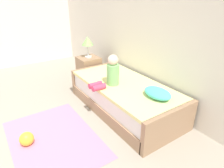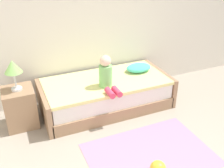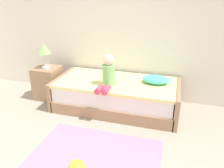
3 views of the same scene
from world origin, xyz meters
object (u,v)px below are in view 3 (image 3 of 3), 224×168
at_px(nightstand, 48,83).
at_px(child_figure, 108,74).
at_px(pillow, 156,80).
at_px(bed, 116,95).
at_px(table_lamp, 44,50).
at_px(toy_ball, 77,168).

distance_m(nightstand, child_figure, 1.36).
bearing_deg(pillow, bed, -171.24).
xyz_separation_m(bed, child_figure, (-0.08, -0.23, 0.46)).
bearing_deg(child_figure, table_lamp, 168.20).
distance_m(bed, toy_ball, 1.63).
height_order(pillow, toy_ball, pillow).
bearing_deg(nightstand, table_lamp, 0.00).
distance_m(bed, child_figure, 0.52).
bearing_deg(child_figure, toy_ball, -87.07).
bearing_deg(nightstand, bed, -1.59).
height_order(table_lamp, pillow, table_lamp).
xyz_separation_m(bed, toy_ball, (-0.01, -1.63, -0.15)).
bearing_deg(nightstand, toy_ball, -51.08).
height_order(child_figure, pillow, child_figure).
relative_size(table_lamp, child_figure, 0.88).
distance_m(table_lamp, toy_ball, 2.30).
bearing_deg(nightstand, child_figure, -11.80).
bearing_deg(table_lamp, pillow, 1.79).
height_order(nightstand, table_lamp, table_lamp).
bearing_deg(child_figure, bed, 71.40).
bearing_deg(bed, pillow, 8.76).
distance_m(child_figure, pillow, 0.81).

